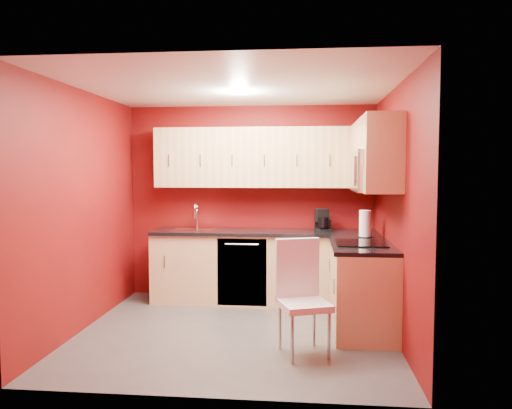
% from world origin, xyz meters
% --- Properties ---
extents(floor, '(3.20, 3.20, 0.00)m').
position_xyz_m(floor, '(0.00, 0.00, 0.00)').
color(floor, '#474442').
rests_on(floor, ground).
extents(ceiling, '(3.20, 3.20, 0.00)m').
position_xyz_m(ceiling, '(0.00, 0.00, 2.50)').
color(ceiling, white).
rests_on(ceiling, wall_back).
extents(wall_back, '(3.20, 0.00, 3.20)m').
position_xyz_m(wall_back, '(0.00, 1.50, 1.25)').
color(wall_back, maroon).
rests_on(wall_back, floor).
extents(wall_front, '(3.20, 0.00, 3.20)m').
position_xyz_m(wall_front, '(0.00, -1.50, 1.25)').
color(wall_front, maroon).
rests_on(wall_front, floor).
extents(wall_left, '(0.00, 3.00, 3.00)m').
position_xyz_m(wall_left, '(-1.60, 0.00, 1.25)').
color(wall_left, maroon).
rests_on(wall_left, floor).
extents(wall_right, '(0.00, 3.00, 3.00)m').
position_xyz_m(wall_right, '(1.60, 0.00, 1.25)').
color(wall_right, maroon).
rests_on(wall_right, floor).
extents(base_cabinets_back, '(2.80, 0.60, 0.87)m').
position_xyz_m(base_cabinets_back, '(0.20, 1.20, 0.43)').
color(base_cabinets_back, tan).
rests_on(base_cabinets_back, floor).
extents(base_cabinets_right, '(0.60, 1.30, 0.87)m').
position_xyz_m(base_cabinets_right, '(1.30, 0.25, 0.43)').
color(base_cabinets_right, tan).
rests_on(base_cabinets_right, floor).
extents(countertop_back, '(2.80, 0.63, 0.04)m').
position_xyz_m(countertop_back, '(0.20, 1.19, 0.89)').
color(countertop_back, black).
rests_on(countertop_back, base_cabinets_back).
extents(countertop_right, '(0.63, 1.27, 0.04)m').
position_xyz_m(countertop_right, '(1.29, 0.23, 0.89)').
color(countertop_right, black).
rests_on(countertop_right, base_cabinets_right).
extents(upper_cabinets_back, '(2.80, 0.35, 0.75)m').
position_xyz_m(upper_cabinets_back, '(0.20, 1.32, 1.83)').
color(upper_cabinets_back, '#D6BB79').
rests_on(upper_cabinets_back, wall_back).
extents(upper_cabinets_right, '(0.35, 1.55, 0.75)m').
position_xyz_m(upper_cabinets_right, '(1.42, 0.44, 1.89)').
color(upper_cabinets_right, '#D6BB79').
rests_on(upper_cabinets_right, wall_right).
extents(microwave, '(0.42, 0.76, 0.42)m').
position_xyz_m(microwave, '(1.39, 0.20, 1.66)').
color(microwave, silver).
rests_on(microwave, upper_cabinets_right).
extents(cooktop, '(0.50, 0.55, 0.01)m').
position_xyz_m(cooktop, '(1.28, 0.20, 0.92)').
color(cooktop, black).
rests_on(cooktop, countertop_right).
extents(sink, '(0.52, 0.42, 0.35)m').
position_xyz_m(sink, '(-0.70, 1.20, 0.94)').
color(sink, silver).
rests_on(sink, countertop_back).
extents(dishwasher_front, '(0.60, 0.02, 0.82)m').
position_xyz_m(dishwasher_front, '(-0.05, 0.91, 0.43)').
color(dishwasher_front, black).
rests_on(dishwasher_front, base_cabinets_back).
extents(downlight, '(0.20, 0.20, 0.01)m').
position_xyz_m(downlight, '(0.00, 0.30, 2.48)').
color(downlight, white).
rests_on(downlight, ceiling).
extents(coffee_maker, '(0.23, 0.26, 0.27)m').
position_xyz_m(coffee_maker, '(0.94, 1.22, 1.05)').
color(coffee_maker, black).
rests_on(coffee_maker, countertop_back).
extents(napkin_holder, '(0.15, 0.15, 0.14)m').
position_xyz_m(napkin_holder, '(0.96, 1.32, 0.98)').
color(napkin_holder, black).
rests_on(napkin_holder, countertop_back).
extents(paper_towel, '(0.19, 0.19, 0.30)m').
position_xyz_m(paper_towel, '(1.38, 0.70, 1.06)').
color(paper_towel, white).
rests_on(paper_towel, countertop_right).
extents(dining_chair, '(0.54, 0.55, 1.04)m').
position_xyz_m(dining_chair, '(0.70, -0.56, 0.52)').
color(dining_chair, white).
rests_on(dining_chair, floor).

